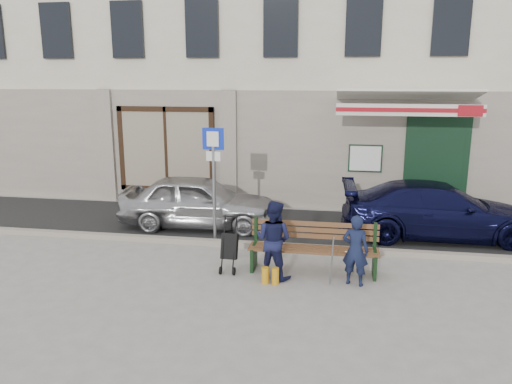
% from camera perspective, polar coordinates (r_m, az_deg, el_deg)
% --- Properties ---
extents(ground, '(80.00, 80.00, 0.00)m').
position_cam_1_polar(ground, '(9.34, -1.20, -9.44)').
color(ground, '#9E9991').
rests_on(ground, ground).
extents(asphalt_lane, '(60.00, 3.20, 0.01)m').
position_cam_1_polar(asphalt_lane, '(12.22, 1.54, -3.88)').
color(asphalt_lane, '#282828').
rests_on(asphalt_lane, ground).
extents(curb, '(60.00, 0.18, 0.12)m').
position_cam_1_polar(curb, '(10.70, 0.32, -6.09)').
color(curb, '#9E9384').
rests_on(curb, ground).
extents(building, '(20.00, 8.27, 10.00)m').
position_cam_1_polar(building, '(17.05, 4.36, 17.82)').
color(building, beige).
rests_on(building, ground).
extents(car_silver, '(3.79, 1.67, 1.27)m').
position_cam_1_polar(car_silver, '(12.09, -6.62, -1.06)').
color(car_silver, '#ADADB1').
rests_on(car_silver, ground).
extents(car_navy, '(4.38, 1.93, 1.25)m').
position_cam_1_polar(car_navy, '(11.97, 20.13, -1.98)').
color(car_navy, black).
rests_on(car_navy, ground).
extents(parking_sign, '(0.47, 0.08, 2.51)m').
position_cam_1_polar(parking_sign, '(10.75, -4.87, 2.84)').
color(parking_sign, gray).
rests_on(parking_sign, ground).
extents(bench, '(2.40, 1.17, 0.98)m').
position_cam_1_polar(bench, '(9.37, 6.28, -6.45)').
color(bench, brown).
rests_on(bench, ground).
extents(man, '(0.52, 0.41, 1.27)m').
position_cam_1_polar(man, '(8.88, 11.29, -6.55)').
color(man, '#141B37').
rests_on(man, ground).
extents(woman, '(0.84, 0.75, 1.44)m').
position_cam_1_polar(woman, '(9.00, 2.01, -5.45)').
color(woman, '#16193D').
rests_on(woman, ground).
extents(stroller, '(0.32, 0.44, 1.04)m').
position_cam_1_polar(stroller, '(9.38, -3.05, -6.35)').
color(stroller, black).
rests_on(stroller, ground).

